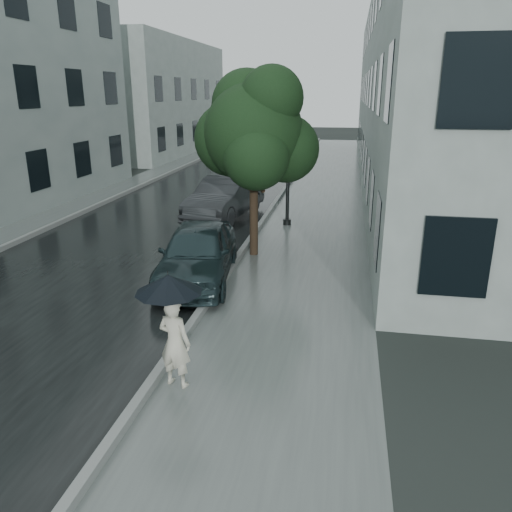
% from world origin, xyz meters
% --- Properties ---
extents(ground, '(120.00, 120.00, 0.00)m').
position_xyz_m(ground, '(0.00, 0.00, 0.00)').
color(ground, black).
rests_on(ground, ground).
extents(sidewalk, '(3.50, 60.00, 0.01)m').
position_xyz_m(sidewalk, '(0.25, 12.00, 0.00)').
color(sidewalk, slate).
rests_on(sidewalk, ground).
extents(kerb_near, '(0.15, 60.00, 0.15)m').
position_xyz_m(kerb_near, '(-1.57, 12.00, 0.07)').
color(kerb_near, slate).
rests_on(kerb_near, ground).
extents(asphalt_road, '(6.85, 60.00, 0.00)m').
position_xyz_m(asphalt_road, '(-5.08, 12.00, 0.00)').
color(asphalt_road, black).
rests_on(asphalt_road, ground).
extents(kerb_far, '(0.15, 60.00, 0.15)m').
position_xyz_m(kerb_far, '(-8.57, 12.00, 0.07)').
color(kerb_far, slate).
rests_on(kerb_far, ground).
extents(sidewalk_far, '(1.70, 60.00, 0.01)m').
position_xyz_m(sidewalk_far, '(-9.50, 12.00, 0.00)').
color(sidewalk_far, '#4C5451').
rests_on(sidewalk_far, ground).
extents(building_near, '(7.02, 36.00, 9.00)m').
position_xyz_m(building_near, '(5.47, 19.50, 4.50)').
color(building_near, '#8F9C97').
rests_on(building_near, ground).
extents(building_far_b, '(7.02, 18.00, 8.00)m').
position_xyz_m(building_far_b, '(-13.77, 30.00, 4.00)').
color(building_far_b, '#8F9C97').
rests_on(building_far_b, ground).
extents(pedestrian, '(0.60, 0.47, 1.47)m').
position_xyz_m(pedestrian, '(-1.20, -1.00, 0.74)').
color(pedestrian, beige).
rests_on(pedestrian, sidewalk).
extents(umbrella, '(1.23, 1.23, 0.99)m').
position_xyz_m(umbrella, '(-1.24, -1.02, 1.73)').
color(umbrella, black).
rests_on(umbrella, ground).
extents(street_tree, '(3.48, 3.16, 5.12)m').
position_xyz_m(street_tree, '(-1.23, 5.92, 3.42)').
color(street_tree, '#332619').
rests_on(street_tree, ground).
extents(lamp_post, '(0.84, 0.41, 4.79)m').
position_xyz_m(lamp_post, '(-0.86, 9.34, 2.75)').
color(lamp_post, black).
rests_on(lamp_post, ground).
extents(car_near, '(2.16, 4.32, 1.41)m').
position_xyz_m(car_near, '(-2.20, 3.53, 0.71)').
color(car_near, '#1C2D2F').
rests_on(car_near, ground).
extents(car_far, '(2.24, 4.70, 1.49)m').
position_xyz_m(car_far, '(-3.09, 9.98, 0.75)').
color(car_far, '#26292C').
rests_on(car_far, ground).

